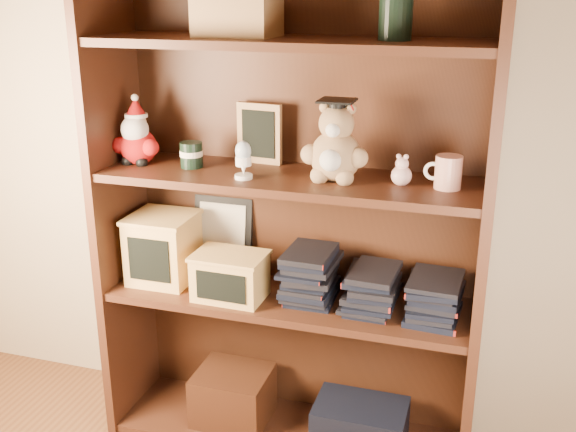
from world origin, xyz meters
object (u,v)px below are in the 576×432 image
(teacher_mug, at_px, (447,172))
(treats_box, at_px, (163,247))
(grad_teddy_bear, at_px, (335,149))
(bookcase, at_px, (292,223))

(teacher_mug, xyz_separation_m, treats_box, (-0.90, -0.00, -0.33))
(teacher_mug, height_order, treats_box, teacher_mug)
(grad_teddy_bear, bearing_deg, bookcase, 158.66)
(bookcase, bearing_deg, teacher_mug, -6.16)
(bookcase, height_order, grad_teddy_bear, bookcase)
(bookcase, xyz_separation_m, teacher_mug, (0.47, -0.05, 0.22))
(treats_box, bearing_deg, teacher_mug, 0.06)
(bookcase, bearing_deg, treats_box, -173.19)
(bookcase, height_order, teacher_mug, bookcase)
(teacher_mug, bearing_deg, grad_teddy_bear, -178.69)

